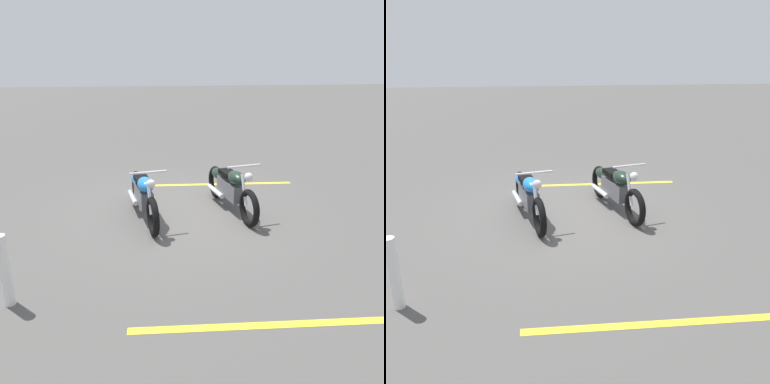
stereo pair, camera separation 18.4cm
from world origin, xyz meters
TOP-DOWN VIEW (x-y plane):
  - ground_plane at (0.00, 0.00)m, footprint 60.00×60.00m
  - motorcycle_bright_foreground at (0.12, -0.84)m, footprint 2.21×0.74m
  - motorcycle_dark_foreground at (-0.09, 0.81)m, footprint 2.20×0.77m
  - bollard_post at (2.70, -2.44)m, footprint 0.14×0.14m
  - parking_stripe_near at (-1.64, 0.95)m, footprint 0.24×3.20m
  - parking_stripe_mid at (3.42, 0.60)m, footprint 0.24×3.20m

SIDE VIEW (x-z plane):
  - ground_plane at x=0.00m, z-range 0.00..0.00m
  - parking_stripe_near at x=-1.64m, z-range 0.00..0.01m
  - parking_stripe_mid at x=3.42m, z-range 0.00..0.01m
  - bollard_post at x=2.70m, z-range 0.00..0.92m
  - motorcycle_bright_foreground at x=0.12m, z-range -0.06..0.98m
  - motorcycle_dark_foreground at x=-0.09m, z-range -0.06..0.98m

